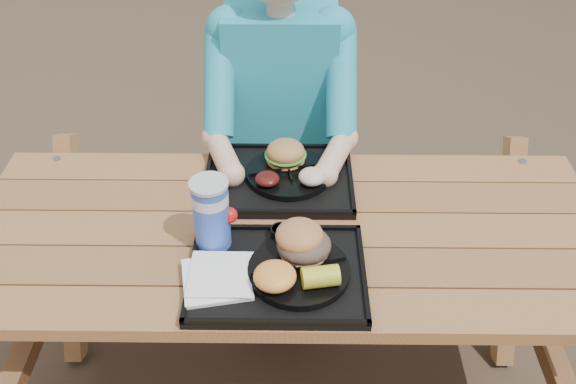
{
  "coord_description": "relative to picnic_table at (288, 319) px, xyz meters",
  "views": [
    {
      "loc": [
        0.01,
        -1.36,
        1.93
      ],
      "look_at": [
        0.0,
        0.0,
        0.88
      ],
      "focal_mm": 40.0,
      "sensor_mm": 36.0,
      "label": 1
    }
  ],
  "objects": [
    {
      "name": "picnic_table",
      "position": [
        0.0,
        0.0,
        0.0
      ],
      "size": [
        1.8,
        1.49,
        0.75
      ],
      "primitive_type": null,
      "color": "#999999",
      "rests_on": "ground"
    },
    {
      "name": "tray_near",
      "position": [
        -0.03,
        -0.19,
        0.39
      ],
      "size": [
        0.45,
        0.35,
        0.02
      ],
      "primitive_type": "cube",
      "color": "black",
      "rests_on": "picnic_table"
    },
    {
      "name": "tray_far",
      "position": [
        -0.03,
        0.21,
        0.39
      ],
      "size": [
        0.45,
        0.35,
        0.02
      ],
      "primitive_type": "cube",
      "color": "black",
      "rests_on": "picnic_table"
    },
    {
      "name": "plate_near",
      "position": [
        0.03,
        -0.2,
        0.41
      ],
      "size": [
        0.26,
        0.26,
        0.02
      ],
      "primitive_type": "cylinder",
      "color": "black",
      "rests_on": "tray_near"
    },
    {
      "name": "plate_far",
      "position": [
        -0.0,
        0.22,
        0.41
      ],
      "size": [
        0.26,
        0.26,
        0.02
      ],
      "primitive_type": "cylinder",
      "color": "black",
      "rests_on": "tray_far"
    },
    {
      "name": "napkin_stack",
      "position": [
        -0.18,
        -0.23,
        0.4
      ],
      "size": [
        0.2,
        0.2,
        0.02
      ],
      "primitive_type": "cube",
      "rotation": [
        0.0,
        0.0,
        0.2
      ],
      "color": "white",
      "rests_on": "tray_near"
    },
    {
      "name": "soda_cup",
      "position": [
        -0.2,
        -0.08,
        0.49
      ],
      "size": [
        0.09,
        0.09,
        0.19
      ],
      "primitive_type": "cylinder",
      "color": "blue",
      "rests_on": "tray_near"
    },
    {
      "name": "condiment_bbq",
      "position": [
        -0.02,
        -0.06,
        0.41
      ],
      "size": [
        0.06,
        0.06,
        0.03
      ],
      "primitive_type": "cylinder",
      "color": "#320905",
      "rests_on": "tray_near"
    },
    {
      "name": "condiment_mustard",
      "position": [
        0.03,
        -0.06,
        0.41
      ],
      "size": [
        0.05,
        0.05,
        0.03
      ],
      "primitive_type": "cylinder",
      "color": "gold",
      "rests_on": "tray_near"
    },
    {
      "name": "sandwich",
      "position": [
        0.04,
        -0.14,
        0.48
      ],
      "size": [
        0.13,
        0.13,
        0.14
      ],
      "primitive_type": null,
      "color": "#BD7A42",
      "rests_on": "plate_near"
    },
    {
      "name": "mac_cheese",
      "position": [
        -0.03,
        -0.25,
        0.44
      ],
      "size": [
        0.11,
        0.11,
        0.05
      ],
      "primitive_type": "ellipsoid",
      "color": "#FFA943",
      "rests_on": "plate_near"
    },
    {
      "name": "corn_cob",
      "position": [
        0.08,
        -0.25,
        0.44
      ],
      "size": [
        0.1,
        0.1,
        0.05
      ],
      "primitive_type": null,
      "rotation": [
        0.0,
        0.0,
        0.17
      ],
      "color": "yellow",
      "rests_on": "plate_near"
    },
    {
      "name": "cutlery_far",
      "position": [
        -0.2,
        0.22,
        0.4
      ],
      "size": [
        0.05,
        0.14,
        0.01
      ],
      "primitive_type": "cube",
      "rotation": [
        0.0,
        0.0,
        0.19
      ],
      "color": "black",
      "rests_on": "tray_far"
    },
    {
      "name": "burger",
      "position": [
        -0.01,
        0.27,
        0.47
      ],
      "size": [
        0.12,
        0.12,
        0.11
      ],
      "primitive_type": null,
      "color": "#B87941",
      "rests_on": "plate_far"
    },
    {
      "name": "baked_beans",
      "position": [
        -0.06,
        0.16,
        0.43
      ],
      "size": [
        0.07,
        0.07,
        0.03
      ],
      "primitive_type": "ellipsoid",
      "color": "#49110E",
      "rests_on": "plate_far"
    },
    {
      "name": "potato_salad",
      "position": [
        0.07,
        0.16,
        0.44
      ],
      "size": [
        0.08,
        0.08,
        0.04
      ],
      "primitive_type": "ellipsoid",
      "color": "beige",
      "rests_on": "plate_far"
    },
    {
      "name": "diner",
      "position": [
        -0.03,
        0.62,
        0.27
      ],
      "size": [
        0.48,
        0.84,
        1.28
      ],
      "primitive_type": null,
      "color": "#1AA2BA",
      "rests_on": "ground"
    }
  ]
}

